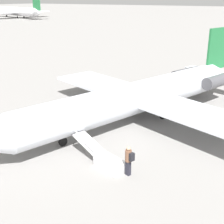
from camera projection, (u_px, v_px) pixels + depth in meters
name	position (u px, v px, depth m)	size (l,w,h in m)	color
ground_plane	(135.00, 121.00, 24.55)	(600.00, 600.00, 0.00)	gray
airplane_main	(143.00, 95.00, 24.40)	(25.68, 19.81, 6.48)	silver
airplane_far_center	(18.00, 11.00, 138.16)	(29.23, 38.23, 9.49)	silver
boarding_stairs	(106.00, 160.00, 17.99)	(2.24, 4.13, 1.64)	silver
passenger	(129.00, 159.00, 16.79)	(0.43, 0.57, 1.74)	#23232D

